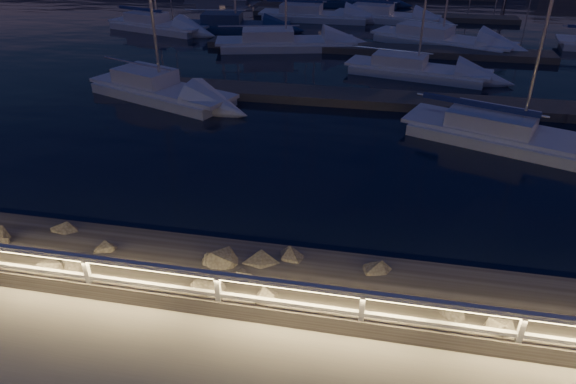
% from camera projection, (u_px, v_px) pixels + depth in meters
% --- Properties ---
extents(ground, '(400.00, 400.00, 0.00)m').
position_uv_depth(ground, '(312.00, 325.00, 10.68)').
color(ground, gray).
rests_on(ground, ground).
extents(harbor_water, '(400.00, 440.00, 0.60)m').
position_uv_depth(harbor_water, '(377.00, 40.00, 37.91)').
color(harbor_water, black).
rests_on(harbor_water, ground).
extents(guard_rail, '(44.11, 0.12, 1.06)m').
position_uv_depth(guard_rail, '(309.00, 296.00, 10.32)').
color(guard_rail, silver).
rests_on(guard_rail, ground).
extents(riprap, '(30.22, 3.02, 1.42)m').
position_uv_depth(riprap, '(230.00, 280.00, 12.25)').
color(riprap, slate).
rests_on(riprap, ground).
extents(floating_docks, '(22.00, 36.00, 0.40)m').
position_uv_depth(floating_docks, '(379.00, 29.00, 38.73)').
color(floating_docks, '#5F584F').
rests_on(floating_docks, ground).
extents(sailboat_a, '(8.19, 4.97, 13.61)m').
position_uv_depth(sailboat_a, '(158.00, 88.00, 25.07)').
color(sailboat_a, silver).
rests_on(sailboat_a, ground).
extents(sailboat_c, '(8.09, 3.98, 13.24)m').
position_uv_depth(sailboat_c, '(413.00, 68.00, 28.44)').
color(sailboat_c, silver).
rests_on(sailboat_c, ground).
extents(sailboat_d, '(9.19, 5.57, 15.07)m').
position_uv_depth(sailboat_d, '(513.00, 134.00, 20.13)').
color(sailboat_d, silver).
rests_on(sailboat_d, ground).
extents(sailboat_e, '(8.21, 3.24, 13.71)m').
position_uv_depth(sailboat_e, '(233.00, 25.00, 38.59)').
color(sailboat_e, navy).
rests_on(sailboat_e, ground).
extents(sailboat_f, '(8.50, 4.75, 13.99)m').
position_uv_depth(sailboat_f, '(155.00, 24.00, 38.92)').
color(sailboat_f, silver).
rests_on(sailboat_f, ground).
extents(sailboat_g, '(9.48, 4.79, 15.51)m').
position_uv_depth(sailboat_g, '(282.00, 41.00, 33.87)').
color(sailboat_g, silver).
rests_on(sailboat_g, ground).
extents(sailboat_j, '(8.91, 4.21, 14.66)m').
position_uv_depth(sailboat_j, '(383.00, 15.00, 42.07)').
color(sailboat_j, silver).
rests_on(sailboat_j, ground).
extents(sailboat_k, '(9.25, 2.97, 15.57)m').
position_uv_depth(sailboat_k, '(312.00, 14.00, 42.44)').
color(sailboat_k, silver).
rests_on(sailboat_k, ground).
extents(sailboat_l, '(9.72, 6.25, 16.04)m').
position_uv_depth(sailboat_l, '(438.00, 38.00, 34.79)').
color(sailboat_l, silver).
rests_on(sailboat_l, ground).
extents(sailboat_n, '(8.09, 2.65, 13.66)m').
position_uv_depth(sailboat_n, '(355.00, 1.00, 48.54)').
color(sailboat_n, navy).
rests_on(sailboat_n, ground).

